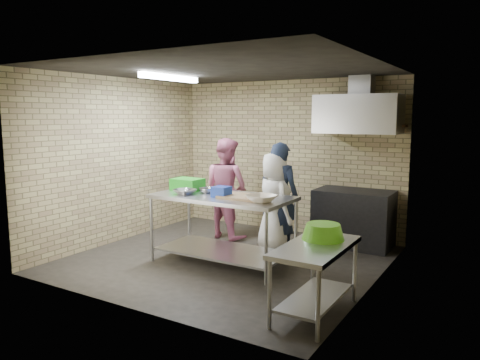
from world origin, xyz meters
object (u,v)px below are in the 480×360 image
Objects in this scene: prep_table at (223,230)px; stove at (353,218)px; woman_white at (274,202)px; green_crate at (187,184)px; man_navy at (280,197)px; woman_pink at (226,188)px; bottle_green at (390,120)px; green_basin at (323,231)px; blue_tub at (221,192)px; bottle_red at (365,119)px; side_counter at (315,280)px.

stove is at bearing 54.58° from prep_table.
woman_white is (-0.95, -0.94, 0.32)m from stove.
green_crate is at bearing 170.27° from prep_table.
man_navy is 0.99× the size of woman_pink.
prep_table is at bearing -9.73° from green_crate.
bottle_green is (2.46, 1.95, 0.95)m from green_crate.
woman_white is at bearing 131.52° from green_basin.
prep_table is 0.57m from blue_tub.
bottle_red is at bearing 59.03° from blue_tub.
bottle_green reaches higher than green_crate.
stove is 1.37m from woman_white.
stove is at bearing -151.93° from bottle_green.
blue_tub is at bearing 108.84° from woman_white.
prep_table reaches higher than stove.
woman_pink is (-2.48, 2.15, 0.48)m from side_counter.
bottle_red is 0.12× the size of woman_white.
green_crate is at bearing -139.46° from stove.
bottle_red is (-0.38, 2.74, 1.19)m from green_basin.
green_basin is (0.43, -2.50, 0.38)m from stove.
blue_tub is at bearing -122.97° from stove.
green_crate is 2.41× the size of bottle_red.
green_basin is at bearing -20.97° from prep_table.
man_navy is at bearing 66.81° from prep_table.
green_crate is 2.57m from green_basin.
blue_tub reaches higher than prep_table.
woman_pink is at bearing -157.98° from bottle_red.
woman_white is (0.31, 0.99, -0.28)m from blue_tub.
woman_pink is (-2.46, 1.90, 0.02)m from green_basin.
side_counter is at bearing -85.43° from green_basin.
woman_white is at bearing -135.27° from stove.
side_counter is 3.41m from bottle_green.
bottle_red reaches higher than stove.
side_counter is 2.32m from woman_white.
man_navy is 0.12m from woman_white.
woman_pink is (-2.08, -0.84, -1.18)m from bottle_red.
green_basin reaches higher than stove.
woman_pink is at bearing 120.53° from prep_table.
woman_white reaches higher than stove.
side_counter is 0.78× the size of woman_white.
bottle_red is (0.05, 0.24, 1.58)m from stove.
woman_pink is 1.14m from woman_white.
man_navy is (-1.34, 1.88, 0.47)m from side_counter.
bottle_red reaches higher than blue_tub.
prep_table is 9.00× the size of blue_tub.
stove is 0.78× the size of woman_white.
woman_pink is at bearing -163.50° from stove.
woman_white is at bearing 72.93° from blue_tub.
green_crate is 0.78m from blue_tub.
woman_white is at bearing -130.25° from bottle_red.
man_navy reaches higher than green_crate.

